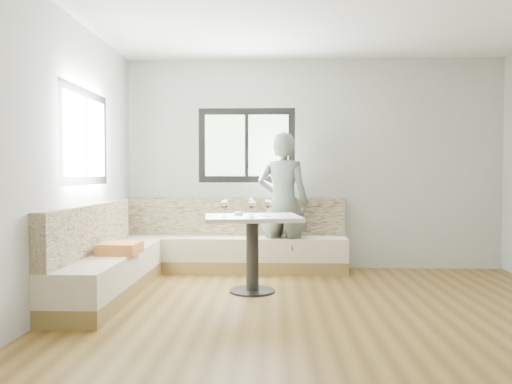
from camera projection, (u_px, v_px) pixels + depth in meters
room at (327, 157)px, 4.27m from camera, size 5.01×5.01×2.81m
banquette at (185, 253)px, 5.91m from camera, size 2.90×2.80×0.95m
table at (252, 235)px, 5.32m from camera, size 1.09×0.90×0.82m
person at (283, 203)px, 6.35m from camera, size 0.73×0.57×1.79m
olive_ramekin at (239, 214)px, 5.35m from camera, size 0.10×0.10×0.04m
wine_glass_a at (224, 205)px, 5.10m from camera, size 0.08×0.08×0.19m
wine_glass_b at (252, 205)px, 5.08m from camera, size 0.08×0.08×0.19m
wine_glass_c at (268, 204)px, 5.18m from camera, size 0.08×0.08×0.19m
wine_glass_d at (251, 203)px, 5.43m from camera, size 0.08×0.08×0.19m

